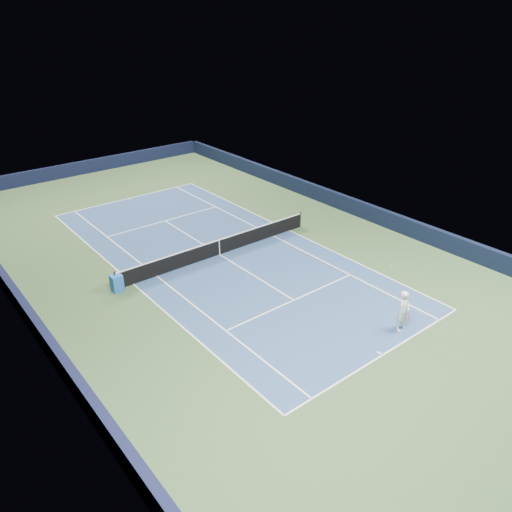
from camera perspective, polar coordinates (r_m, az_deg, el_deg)
ground at (r=29.15m, az=-4.18°, el=0.17°), size 40.00×40.00×0.00m
wall_far at (r=45.65m, az=-18.80°, el=9.62°), size 22.00×0.35×1.10m
wall_right at (r=35.59m, az=10.30°, el=5.89°), size 0.35×40.00×1.10m
wall_left at (r=25.26m, az=-24.90°, el=-5.69°), size 0.35×40.00×1.10m
court_surface at (r=29.15m, az=-4.19°, el=0.17°), size 10.97×23.77×0.01m
baseline_far at (r=38.77m, az=-14.35°, el=6.40°), size 10.97×0.08×0.00m
baseline_near at (r=21.86m, az=14.28°, el=-10.91°), size 10.97×0.08×0.00m
sideline_doubles_right at (r=32.23m, az=3.84°, el=2.94°), size 0.08×23.77×0.00m
sideline_doubles_left at (r=26.83m, az=-13.84°, el=-3.13°), size 0.08×23.77×0.00m
sideline_singles_right at (r=31.40m, az=1.99°, el=2.31°), size 0.08×23.77×0.00m
sideline_singles_left at (r=27.33m, az=-11.28°, el=-2.26°), size 0.08×23.77×0.00m
service_line_far at (r=34.15m, az=-10.35°, el=3.98°), size 8.23×0.08×0.00m
service_line_near at (r=24.78m, az=4.34°, el=-5.06°), size 8.23×0.08×0.00m
center_service_line at (r=29.14m, az=-4.19°, el=0.18°), size 0.08×12.80×0.00m
center_mark_far at (r=38.64m, az=-14.25°, el=6.34°), size 0.08×0.30×0.00m
center_mark_near at (r=21.93m, az=13.97°, el=-10.73°), size 0.08×0.30×0.00m
tennis_net at (r=28.92m, az=-4.22°, el=1.06°), size 12.90×0.10×1.07m
sponsor_cube at (r=26.23m, az=-15.61°, el=-3.00°), size 0.60×0.51×0.91m
tennis_player at (r=23.09m, az=16.52°, el=-6.04°), size 0.88×1.32×2.80m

